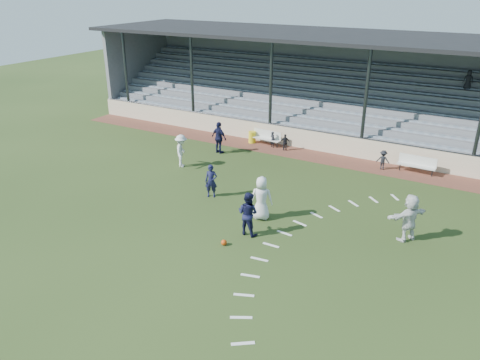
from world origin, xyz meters
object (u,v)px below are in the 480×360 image
object	(u,v)px
bench_left	(267,136)
bench_right	(417,163)
player_white_lead	(261,198)
trash_bin	(252,137)
player_navy_lead	(211,181)
football	(224,242)

from	to	relation	value
bench_left	bench_right	xyz separation A→B (m)	(9.24, -0.16, 0.00)
player_white_lead	trash_bin	bearing A→B (deg)	-79.58
player_white_lead	player_navy_lead	bearing A→B (deg)	-34.98
bench_right	trash_bin	xyz separation A→B (m)	(-10.25, 0.08, -0.19)
bench_right	football	world-z (taller)	bench_right
player_white_lead	football	bearing A→B (deg)	64.89
bench_right	football	xyz separation A→B (m)	(-5.17, -11.69, -0.47)
bench_left	player_navy_lead	distance (m)	8.34
player_navy_lead	football	bearing A→B (deg)	-74.01
trash_bin	player_navy_lead	size ratio (longest dim) A/B	0.46
bench_right	trash_bin	size ratio (longest dim) A/B	2.70
trash_bin	football	world-z (taller)	trash_bin
trash_bin	player_navy_lead	distance (m)	8.47
trash_bin	football	size ratio (longest dim) A/B	3.19
bench_left	trash_bin	world-z (taller)	bench_left
player_white_lead	bench_right	bearing A→B (deg)	-138.99
bench_left	bench_right	size ratio (longest dim) A/B	1.01
football	bench_right	bearing A→B (deg)	66.14
trash_bin	player_navy_lead	xyz separation A→B (m)	(2.16, -8.18, 0.42)
bench_left	bench_right	bearing A→B (deg)	3.56
trash_bin	player_white_lead	xyz separation A→B (m)	(5.32, -9.02, 0.60)
football	player_white_lead	size ratio (longest dim) A/B	0.12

